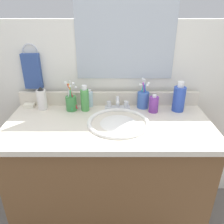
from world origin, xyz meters
The scene contains 18 objects.
ground_plane centered at (0.00, 0.00, 0.00)m, with size 6.00×6.00×0.00m, color #66605B.
vanity_cabinet centered at (0.00, 0.00, 0.37)m, with size 1.12×0.49×0.75m, color brown.
countertop centered at (0.00, 0.00, 0.76)m, with size 1.16×0.54×0.03m, color beige.
backsplash centered at (0.00, 0.26, 0.82)m, with size 1.16×0.02×0.09m, color beige.
back_wall centered at (0.00, 0.32, 0.65)m, with size 2.26×0.04×1.30m, color white.
mirror_panel centered at (0.10, 0.30, 1.23)m, with size 0.60×0.01×0.56m, color #B2BCC6.
towel_ring centered at (-0.48, 0.30, 1.12)m, with size 0.10×0.10×0.01m, color silver.
hand_towel centered at (-0.48, 0.28, 1.00)m, with size 0.11×0.04×0.22m, color #334C8C.
sink_basin centered at (0.05, 0.00, 0.75)m, with size 0.35×0.35×0.11m.
faucet centered at (0.05, 0.19, 0.80)m, with size 0.16×0.10×0.08m.
bottle_lotion_white centered at (-0.42, 0.19, 0.84)m, with size 0.06×0.06×0.15m.
bottle_toner_green centered at (-0.15, 0.17, 0.85)m, with size 0.05×0.05×0.16m.
bottle_cream_purple centered at (0.27, 0.15, 0.83)m, with size 0.06×0.06×0.11m.
bottle_shampoo_blue centered at (0.43, 0.17, 0.86)m, with size 0.07×0.07×0.19m.
bottle_gel_clear centered at (-0.12, 0.24, 0.83)m, with size 0.04×0.04×0.11m.
cup_green centered at (-0.23, 0.17, 0.83)m, with size 0.08×0.09×0.19m.
cup_blue_plastic centered at (0.22, 0.22, 0.83)m, with size 0.07×0.08×0.19m.
soap_bar centered at (-0.51, 0.22, 0.79)m, with size 0.06×0.04×0.02m, color white.
Camera 1 is at (0.02, -1.12, 1.38)m, focal length 36.45 mm.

